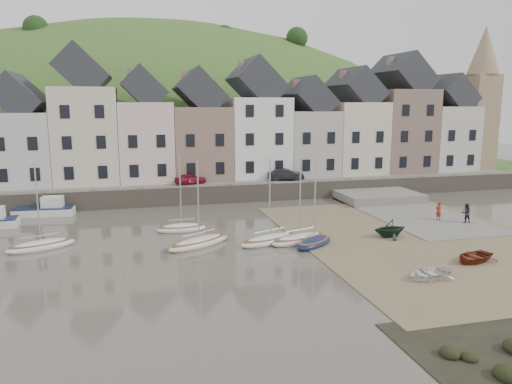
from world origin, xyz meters
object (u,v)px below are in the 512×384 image
object	(u,v)px
person_red	(438,211)
person_dark	(466,213)
sailboat_0	(41,245)
rowboat_red	(473,257)
rowboat_green	(390,228)
rowboat_white	(429,273)
car_left	(191,179)
car_right	(286,174)

from	to	relation	value
person_red	person_dark	bearing A→B (deg)	130.74
sailboat_0	person_red	xyz separation A→B (m)	(31.42, 0.22, 0.65)
sailboat_0	rowboat_red	bearing A→B (deg)	-20.06
rowboat_green	person_red	world-z (taller)	person_red
rowboat_white	rowboat_red	bearing A→B (deg)	101.51
car_left	rowboat_red	bearing A→B (deg)	-167.18
rowboat_white	car_left	size ratio (longest dim) A/B	0.87
car_left	car_right	xyz separation A→B (m)	(10.40, 0.00, 0.09)
sailboat_0	rowboat_green	world-z (taller)	sailboat_0
rowboat_red	car_right	size ratio (longest dim) A/B	0.77
rowboat_white	sailboat_0	bearing A→B (deg)	-129.69
rowboat_white	rowboat_red	size ratio (longest dim) A/B	0.94
person_dark	car_left	size ratio (longest dim) A/B	0.49
person_dark	car_right	bearing A→B (deg)	-51.35
person_red	sailboat_0	bearing A→B (deg)	-9.84
person_red	person_dark	world-z (taller)	person_dark
sailboat_0	rowboat_white	xyz separation A→B (m)	(22.52, -11.81, 0.09)
person_red	car_right	size ratio (longest dim) A/B	0.40
rowboat_red	car_right	bearing A→B (deg)	170.31
person_red	person_dark	size ratio (longest dim) A/B	0.97
sailboat_0	rowboat_green	bearing A→B (deg)	-7.83
car_left	rowboat_white	bearing A→B (deg)	-176.86
rowboat_white	person_red	size ratio (longest dim) A/B	1.80
person_red	car_right	distance (m)	17.40
car_left	car_right	world-z (taller)	car_right
rowboat_white	rowboat_red	distance (m)	4.90
rowboat_red	person_dark	bearing A→B (deg)	125.38
person_red	rowboat_white	bearing A→B (deg)	43.26
car_right	person_red	bearing A→B (deg)	-136.81
rowboat_white	car_right	world-z (taller)	car_right
rowboat_green	person_red	bearing A→B (deg)	114.21
sailboat_0	person_dark	bearing A→B (deg)	-1.96
car_left	rowboat_green	bearing A→B (deg)	-163.65
rowboat_white	person_dark	world-z (taller)	person_dark
rowboat_green	sailboat_0	bearing A→B (deg)	-102.27
rowboat_white	rowboat_green	distance (m)	8.72
person_dark	car_right	size ratio (longest dim) A/B	0.41
sailboat_0	rowboat_red	distance (m)	28.75
person_red	car_right	world-z (taller)	car_right
sailboat_0	car_right	bearing A→B (deg)	33.85
person_red	rowboat_green	bearing A→B (deg)	18.42
person_red	car_left	distance (m)	24.39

